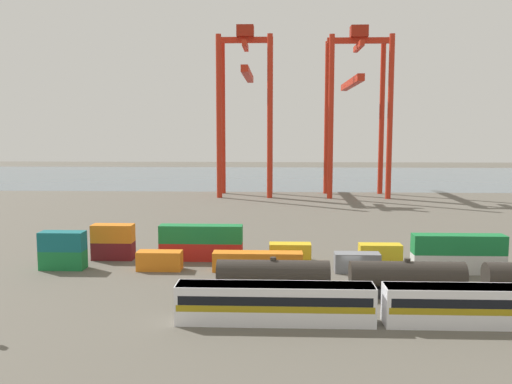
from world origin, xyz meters
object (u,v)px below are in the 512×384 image
shipping_container_4 (357,262)px  freight_tank_row (407,278)px  gantry_crane_west (246,94)px  shipping_container_5 (458,263)px  shipping_container_12 (201,251)px  passenger_train (485,304)px  gantry_crane_central (356,96)px  shipping_container_15 (380,253)px

shipping_container_4 → freight_tank_row: bearing=-68.5°
gantry_crane_west → shipping_container_4: bearing=-77.1°
shipping_container_4 → gantry_crane_west: gantry_crane_west is taller
shipping_container_5 → gantry_crane_west: bearing=110.9°
freight_tank_row → shipping_container_12: (-25.98, 16.31, -0.80)m
shipping_container_12 → shipping_container_4: bearing=-14.9°
passenger_train → shipping_container_5: 20.04m
gantry_crane_west → gantry_crane_central: size_ratio=1.01×
freight_tank_row → shipping_container_5: bearing=48.6°
shipping_container_4 → shipping_container_5: bearing=0.0°
shipping_container_5 → shipping_container_12: size_ratio=1.00×
freight_tank_row → gantry_crane_central: gantry_crane_central is taller
shipping_container_4 → shipping_container_5: same height
freight_tank_row → shipping_container_12: bearing=147.9°
shipping_container_5 → shipping_container_15: same height
shipping_container_15 → gantry_crane_central: size_ratio=0.13×
freight_tank_row → shipping_container_15: freight_tank_row is taller
shipping_container_4 → shipping_container_12: same height
gantry_crane_central → shipping_container_15: bearing=-95.4°
shipping_container_4 → gantry_crane_west: bearing=102.9°
shipping_container_15 → gantry_crane_west: size_ratio=0.13×
freight_tank_row → shipping_container_15: size_ratio=7.22×
shipping_container_4 → gantry_crane_central: size_ratio=0.13×
passenger_train → shipping_container_12: size_ratio=4.99×
passenger_train → shipping_container_12: 40.42m
passenger_train → shipping_container_4: (-9.51, 19.65, -0.84)m
shipping_container_12 → shipping_container_15: (26.03, 0.00, 0.00)m
shipping_container_5 → gantry_crane_central: gantry_crane_central is taller
shipping_container_5 → shipping_container_15: size_ratio=2.00×
gantry_crane_central → shipping_container_5: bearing=-89.1°
shipping_container_12 → gantry_crane_central: size_ratio=0.25×
freight_tank_row → shipping_container_5: freight_tank_row is taller
shipping_container_5 → shipping_container_12: (-35.21, 5.83, 0.00)m
passenger_train → gantry_crane_west: size_ratio=1.25×
shipping_container_5 → shipping_container_4: bearing=180.0°
shipping_container_15 → gantry_crane_west: (-24.15, 81.32, 27.97)m
shipping_container_15 → shipping_container_12: bearing=180.0°
freight_tank_row → shipping_container_5: (9.23, 10.48, -0.80)m
shipping_container_12 → gantry_crane_central: bearing=67.6°
shipping_container_5 → shipping_container_12: same height
freight_tank_row → shipping_container_4: bearing=111.5°
passenger_train → shipping_container_5: (3.85, 19.65, -0.84)m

